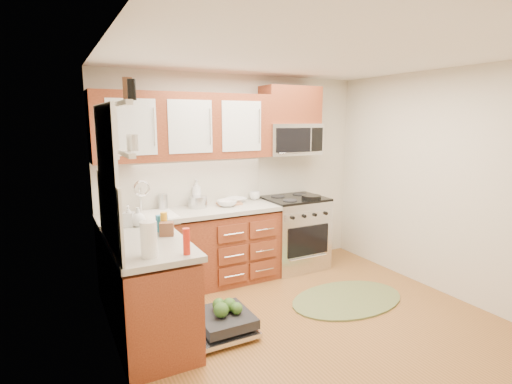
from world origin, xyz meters
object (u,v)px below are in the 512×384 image
paper_towel_roll (149,239)px  bowl_b (227,203)px  stock_pot (198,202)px  sink (147,227)px  microwave (291,139)px  skillet (311,197)px  range (294,232)px  cutting_board (229,204)px  upper_cabinets (185,126)px  dishwasher (220,324)px  rug (347,299)px  cup (255,196)px  bowl_a (236,200)px

paper_towel_roll → bowl_b: 1.85m
stock_pot → paper_towel_roll: (-0.91, -1.47, 0.07)m
sink → paper_towel_roll: (-0.27, -1.34, 0.26)m
microwave → skillet: 0.80m
range → skillet: 0.55m
skillet → cutting_board: 1.06m
microwave → stock_pot: microwave is taller
upper_cabinets → bowl_b: 1.02m
paper_towel_roll → microwave: bearing=33.8°
cutting_board → bowl_b: (-0.06, -0.08, 0.03)m
dishwasher → rug: size_ratio=0.53×
upper_cabinets → sink: (-0.52, -0.16, -1.07)m
dishwasher → stock_pot: (0.25, 1.25, 0.89)m
cup → skillet: bearing=-33.0°
range → bowl_a: bowl_a is taller
upper_cabinets → sink: upper_cabinets is taller
rug → skillet: size_ratio=5.33×
dishwasher → cutting_board: (0.65, 1.24, 0.84)m
range → sink: range is taller
upper_cabinets → range: 1.99m
sink → paper_towel_roll: size_ratio=2.26×
upper_cabinets → range: size_ratio=2.16×
cup → stock_pot: bearing=-173.6°
bowl_a → upper_cabinets: bearing=-177.7°
rug → bowl_b: (-0.92, 1.15, 0.95)m
skillet → cutting_board: (-1.02, 0.29, -0.04)m
sink → skillet: skillet is taller
skillet → microwave: bearing=113.4°
rug → cutting_board: bearing=124.6°
stock_pot → bowl_b: size_ratio=0.94×
microwave → skillet: size_ratio=3.05×
range → bowl_a: bearing=167.6°
range → rug: 1.22m
microwave → cutting_board: bearing=-179.1°
dishwasher → rug: 1.51m
cutting_board → sink: bearing=-173.6°
bowl_a → paper_towel_roll: bearing=-133.2°
microwave → cup: (-0.48, 0.10, -0.72)m
skillet → upper_cabinets: bearing=168.0°
stock_pot → cup: bearing=6.4°
microwave → rug: size_ratio=0.57×
range → sink: (-1.93, -0.01, 0.33)m
microwave → paper_towel_roll: bearing=-146.2°
cutting_board → paper_towel_roll: (-1.31, -1.46, 0.13)m
upper_cabinets → dishwasher: size_ratio=2.93×
stock_pot → cup: 0.81m
sink → rug: sink is taller
bowl_a → sink: bearing=-171.2°
microwave → dishwasher: (-1.54, -1.25, -1.60)m
range → microwave: size_ratio=1.25×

